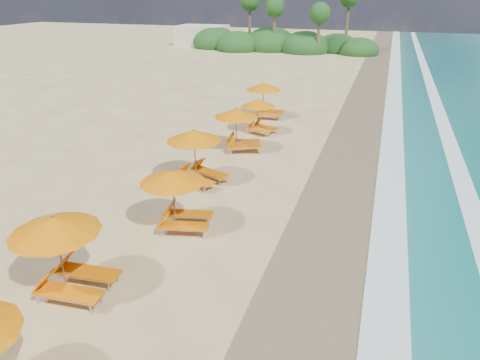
# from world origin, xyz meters

# --- Properties ---
(ground) EXTENTS (160.00, 160.00, 0.00)m
(ground) POSITION_xyz_m (0.00, 0.00, 0.00)
(ground) COLOR #D6BE7E
(ground) RESTS_ON ground
(wet_sand) EXTENTS (4.00, 160.00, 0.01)m
(wet_sand) POSITION_xyz_m (4.00, 0.00, 0.01)
(wet_sand) COLOR #7A6448
(wet_sand) RESTS_ON ground
(surf_foam) EXTENTS (4.00, 160.00, 0.01)m
(surf_foam) POSITION_xyz_m (6.70, 0.00, 0.03)
(surf_foam) COLOR white
(surf_foam) RESTS_ON ground
(station_2) EXTENTS (2.75, 2.58, 2.43)m
(station_2) POSITION_xyz_m (-2.85, -6.26, 1.36)
(station_2) COLOR olive
(station_2) RESTS_ON ground
(station_3) EXTENTS (2.80, 2.70, 2.28)m
(station_3) POSITION_xyz_m (-1.53, -2.09, 1.28)
(station_3) COLOR olive
(station_3) RESTS_ON ground
(station_4) EXTENTS (3.11, 3.06, 2.41)m
(station_4) POSITION_xyz_m (-2.49, 1.77, 1.35)
(station_4) COLOR olive
(station_4) RESTS_ON ground
(station_5) EXTENTS (2.99, 2.96, 2.31)m
(station_5) POSITION_xyz_m (-2.09, 6.22, 1.29)
(station_5) COLOR olive
(station_5) RESTS_ON ground
(station_6) EXTENTS (2.57, 2.52, 2.01)m
(station_6) POSITION_xyz_m (-1.93, 9.41, 1.13)
(station_6) COLOR olive
(station_6) RESTS_ON ground
(station_7) EXTENTS (2.69, 2.53, 2.34)m
(station_7) POSITION_xyz_m (-2.47, 12.70, 1.31)
(station_7) COLOR olive
(station_7) RESTS_ON ground
(treeline) EXTENTS (25.80, 8.80, 9.74)m
(treeline) POSITION_xyz_m (-9.94, 45.51, 1.00)
(treeline) COLOR #163D14
(treeline) RESTS_ON ground
(beach_building) EXTENTS (7.00, 5.00, 2.80)m
(beach_building) POSITION_xyz_m (-22.00, 48.00, 1.40)
(beach_building) COLOR beige
(beach_building) RESTS_ON ground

